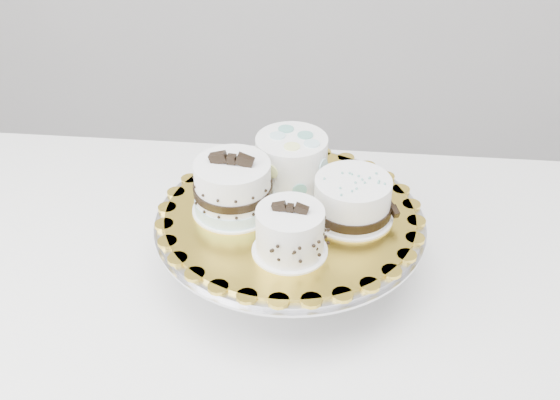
# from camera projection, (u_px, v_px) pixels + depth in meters

# --- Properties ---
(table) EXTENTS (1.19, 0.80, 0.75)m
(table) POSITION_uv_depth(u_px,v_px,m) (260.00, 318.00, 1.11)
(table) COLOR white
(table) RESTS_ON floor
(cake_stand) EXTENTS (0.40, 0.40, 0.11)m
(cake_stand) POSITION_uv_depth(u_px,v_px,m) (290.00, 234.00, 1.04)
(cake_stand) COLOR gray
(cake_stand) RESTS_ON table
(cake_board) EXTENTS (0.38, 0.38, 0.01)m
(cake_board) POSITION_uv_depth(u_px,v_px,m) (290.00, 215.00, 1.02)
(cake_board) COLOR gold
(cake_board) RESTS_ON cake_stand
(cake_swirl) EXTENTS (0.10, 0.10, 0.08)m
(cake_swirl) POSITION_uv_depth(u_px,v_px,m) (290.00, 232.00, 0.93)
(cake_swirl) COLOR white
(cake_swirl) RESTS_ON cake_board
(cake_banded) EXTENTS (0.12, 0.12, 0.10)m
(cake_banded) POSITION_uv_depth(u_px,v_px,m) (233.00, 189.00, 1.00)
(cake_banded) COLOR white
(cake_banded) RESTS_ON cake_board
(cake_dots) EXTENTS (0.13, 0.13, 0.08)m
(cake_dots) POSITION_uv_depth(u_px,v_px,m) (291.00, 161.00, 1.06)
(cake_dots) COLOR white
(cake_dots) RESTS_ON cake_board
(cake_ribbon) EXTENTS (0.14, 0.14, 0.07)m
(cake_ribbon) POSITION_uv_depth(u_px,v_px,m) (353.00, 200.00, 0.99)
(cake_ribbon) COLOR white
(cake_ribbon) RESTS_ON cake_board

